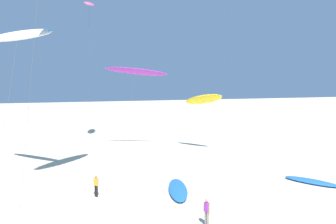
{
  "coord_description": "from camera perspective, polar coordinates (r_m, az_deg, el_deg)",
  "views": [
    {
      "loc": [
        -7.96,
        -6.76,
        8.52
      ],
      "look_at": [
        1.77,
        18.72,
        6.29
      ],
      "focal_mm": 40.79,
      "sensor_mm": 36.0,
      "label": 1
    }
  ],
  "objects": [
    {
      "name": "grounded_kite_1",
      "position": [
        34.45,
        20.63,
        -9.67
      ],
      "size": [
        3.09,
        4.79,
        0.32
      ],
      "color": "blue",
      "rests_on": "ground"
    },
    {
      "name": "person_foreground_walker",
      "position": [
        23.14,
        5.81,
        -14.51
      ],
      "size": [
        0.27,
        0.49,
        1.68
      ],
      "color": "slate",
      "rests_on": "ground"
    },
    {
      "name": "flying_kite_0",
      "position": [
        46.68,
        -4.8,
        6.07
      ],
      "size": [
        7.63,
        9.91,
        10.49
      ],
      "color": "purple",
      "rests_on": "ground"
    },
    {
      "name": "flying_kite_4",
      "position": [
        34.93,
        -21.54,
        10.57
      ],
      "size": [
        5.87,
        8.86,
        12.9
      ],
      "color": "white",
      "rests_on": "ground"
    },
    {
      "name": "person_near_right",
      "position": [
        29.0,
        -10.69,
        -10.63
      ],
      "size": [
        0.33,
        0.45,
        1.65
      ],
      "color": "black",
      "rests_on": "ground"
    },
    {
      "name": "flying_kite_1",
      "position": [
        46.09,
        5.3,
        1.9
      ],
      "size": [
        3.71,
        8.64,
        7.42
      ],
      "color": "yellow",
      "rests_on": "ground"
    },
    {
      "name": "grounded_kite_0",
      "position": [
        30.0,
        1.48,
        -11.48
      ],
      "size": [
        3.33,
        6.35,
        0.34
      ],
      "color": "blue",
      "rests_on": "ground"
    },
    {
      "name": "flying_kite_2",
      "position": [
        51.93,
        -11.71,
        15.55
      ],
      "size": [
        2.55,
        5.25,
        19.28
      ],
      "color": "#EA5193",
      "rests_on": "ground"
    }
  ]
}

